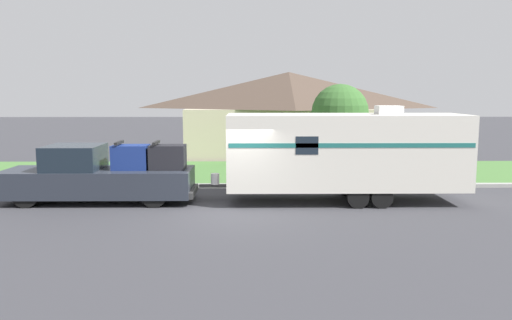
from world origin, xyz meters
TOP-DOWN VIEW (x-y plane):
  - ground_plane at (0.00, 0.00)m, footprint 120.00×120.00m
  - curb_strip at (0.00, 3.75)m, footprint 80.00×0.30m
  - lawn_strip at (0.00, 7.40)m, footprint 80.00×7.00m
  - house_across_street at (2.77, 14.29)m, footprint 12.48×6.87m
  - pickup_truck at (-4.44, 1.28)m, footprint 6.25×1.92m
  - travel_trailer at (3.68, 1.28)m, footprint 8.72×2.28m
  - mailbox at (-4.43, 4.41)m, footprint 0.48×0.20m
  - tree_in_yard at (4.48, 6.94)m, footprint 2.50×2.50m

SIDE VIEW (x-z plane):
  - ground_plane at x=0.00m, z-range 0.00..0.00m
  - lawn_strip at x=0.00m, z-range 0.00..0.03m
  - curb_strip at x=0.00m, z-range 0.00..0.14m
  - pickup_truck at x=-4.44m, z-range -0.14..1.88m
  - mailbox at x=-4.43m, z-range 0.36..1.70m
  - travel_trailer at x=3.68m, z-range 0.10..3.28m
  - house_across_street at x=2.77m, z-range 0.09..4.89m
  - tree_in_yard at x=4.48m, z-range 0.73..4.73m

